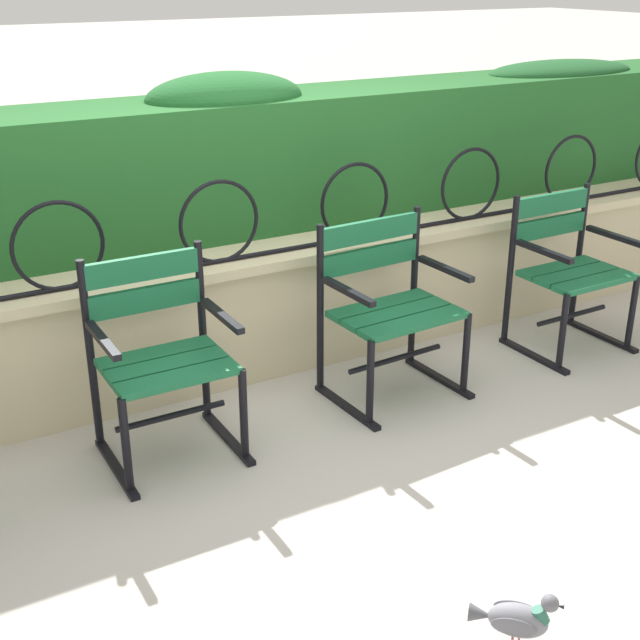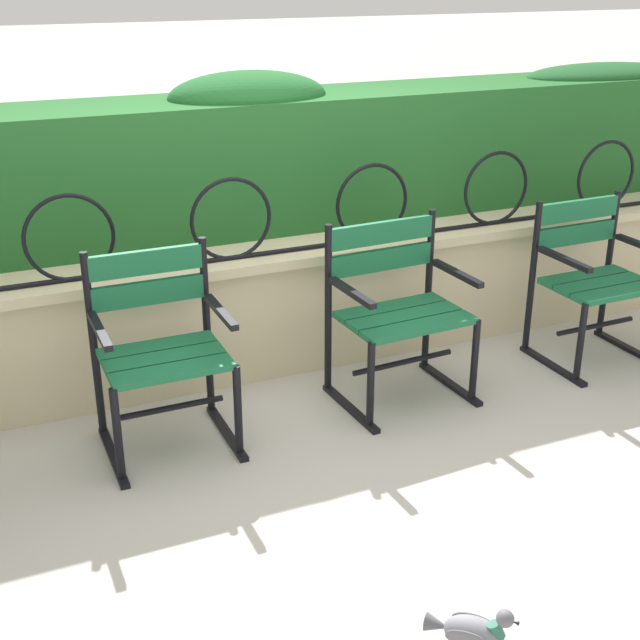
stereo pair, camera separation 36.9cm
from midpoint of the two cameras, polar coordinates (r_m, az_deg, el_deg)
ground_plane at (r=4.02m, az=3.01°, el=-7.62°), size 60.00×60.00×0.00m
stone_wall at (r=4.53m, az=-1.41°, el=0.71°), size 8.17×0.41×0.66m
iron_arch_fence at (r=4.24m, az=-3.17°, el=6.42°), size 7.61×0.02×0.42m
hedge_row at (r=4.76m, az=-3.49°, el=10.69°), size 8.01×0.62×0.85m
park_chair_centre_left at (r=3.79m, az=-7.92°, el=-1.84°), size 0.56×0.52×0.89m
park_chair_centre_right at (r=4.22m, az=7.63°, el=0.87°), size 0.66×0.55×0.88m
park_chair_rightmost at (r=4.91m, az=19.76°, el=2.75°), size 0.59×0.53×0.87m
pigeon_far_side at (r=2.89m, az=13.99°, el=-19.66°), size 0.23×0.24×0.22m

